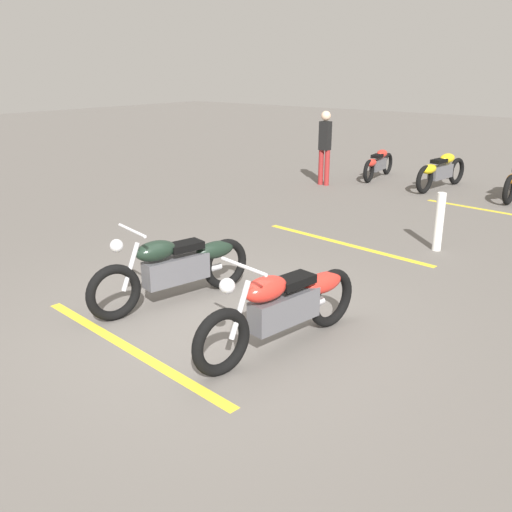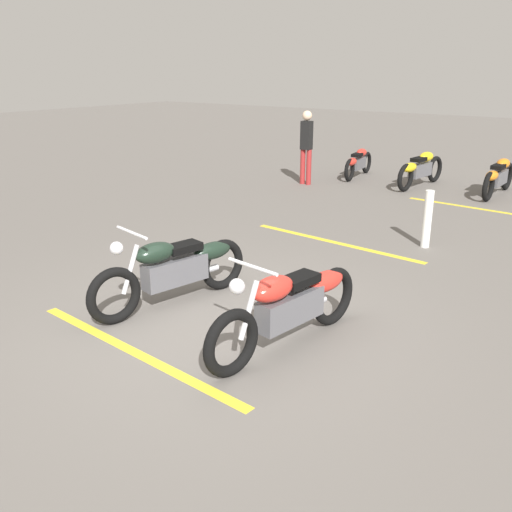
{
  "view_description": "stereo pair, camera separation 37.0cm",
  "coord_description": "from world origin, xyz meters",
  "px_view_note": "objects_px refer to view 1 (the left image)",
  "views": [
    {
      "loc": [
        -4.11,
        -3.94,
        2.79
      ],
      "look_at": [
        0.76,
        0.0,
        0.65
      ],
      "focal_mm": 39.29,
      "sensor_mm": 36.0,
      "label": 1
    },
    {
      "loc": [
        -4.33,
        -3.65,
        2.79
      ],
      "look_at": [
        0.76,
        0.0,
        0.65
      ],
      "focal_mm": 39.29,
      "sensor_mm": 36.0,
      "label": 2
    }
  ],
  "objects_px": {
    "motorcycle_row_right": "(378,164)",
    "bollard_post": "(439,222)",
    "motorcycle_row_center": "(440,170)",
    "motorcycle_bright_foreground": "(285,305)",
    "motorcycle_dark_foreground": "(177,266)",
    "bystander_near_row": "(325,144)"
  },
  "relations": [
    {
      "from": "motorcycle_row_right",
      "to": "bollard_post",
      "type": "distance_m",
      "value": 5.94
    },
    {
      "from": "motorcycle_row_center",
      "to": "bollard_post",
      "type": "xyz_separation_m",
      "value": [
        -4.53,
        -1.78,
        0.02
      ]
    },
    {
      "from": "bollard_post",
      "to": "motorcycle_bright_foreground",
      "type": "bearing_deg",
      "value": -179.68
    },
    {
      "from": "motorcycle_bright_foreground",
      "to": "motorcycle_row_right",
      "type": "height_order",
      "value": "motorcycle_bright_foreground"
    },
    {
      "from": "motorcycle_dark_foreground",
      "to": "motorcycle_bright_foreground",
      "type": "bearing_deg",
      "value": 98.55
    },
    {
      "from": "motorcycle_row_right",
      "to": "bystander_near_row",
      "type": "bearing_deg",
      "value": 150.46
    },
    {
      "from": "motorcycle_row_right",
      "to": "bystander_near_row",
      "type": "xyz_separation_m",
      "value": [
        -1.55,
        0.66,
        0.6
      ]
    },
    {
      "from": "motorcycle_row_right",
      "to": "bystander_near_row",
      "type": "height_order",
      "value": "bystander_near_row"
    },
    {
      "from": "bystander_near_row",
      "to": "motorcycle_row_right",
      "type": "bearing_deg",
      "value": -22.0
    },
    {
      "from": "motorcycle_bright_foreground",
      "to": "motorcycle_row_right",
      "type": "distance_m",
      "value": 9.58
    },
    {
      "from": "motorcycle_dark_foreground",
      "to": "motorcycle_row_right",
      "type": "xyz_separation_m",
      "value": [
        8.79,
        1.83,
        -0.07
      ]
    },
    {
      "from": "motorcycle_row_center",
      "to": "bystander_near_row",
      "type": "distance_m",
      "value": 2.78
    },
    {
      "from": "motorcycle_bright_foreground",
      "to": "bystander_near_row",
      "type": "height_order",
      "value": "bystander_near_row"
    },
    {
      "from": "bystander_near_row",
      "to": "bollard_post",
      "type": "height_order",
      "value": "bystander_near_row"
    },
    {
      "from": "motorcycle_dark_foreground",
      "to": "bystander_near_row",
      "type": "bearing_deg",
      "value": -148.8
    },
    {
      "from": "motorcycle_bright_foreground",
      "to": "bystander_near_row",
      "type": "distance_m",
      "value": 8.48
    },
    {
      "from": "bystander_near_row",
      "to": "motorcycle_dark_foreground",
      "type": "bearing_deg",
      "value": -160.04
    },
    {
      "from": "motorcycle_bright_foreground",
      "to": "motorcycle_dark_foreground",
      "type": "bearing_deg",
      "value": -84.87
    },
    {
      "from": "motorcycle_dark_foreground",
      "to": "bollard_post",
      "type": "distance_m",
      "value": 4.35
    },
    {
      "from": "motorcycle_dark_foreground",
      "to": "motorcycle_row_center",
      "type": "bearing_deg",
      "value": -167.2
    },
    {
      "from": "motorcycle_row_center",
      "to": "motorcycle_row_right",
      "type": "xyz_separation_m",
      "value": [
        0.25,
        1.75,
        -0.05
      ]
    },
    {
      "from": "motorcycle_row_right",
      "to": "bollard_post",
      "type": "height_order",
      "value": "bollard_post"
    }
  ]
}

